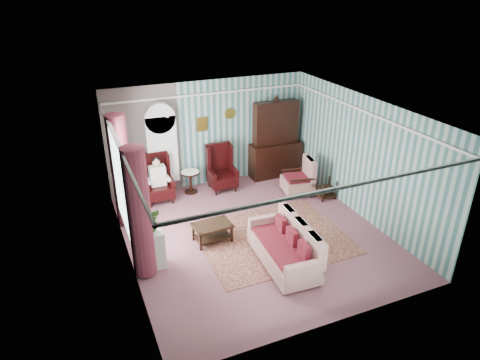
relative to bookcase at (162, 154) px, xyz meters
name	(u,v)px	position (x,y,z in m)	size (l,w,h in m)	color
floor	(254,235)	(1.35, -2.84, -1.12)	(6.00, 6.00, 0.00)	#804A59
room_shell	(225,154)	(0.73, -2.66, 0.89)	(5.53, 6.02, 2.91)	#3A6965
bookcase	(162,154)	(0.00, 0.00, 0.00)	(0.80, 0.28, 2.24)	white
dresser_hutch	(276,137)	(3.25, -0.12, 0.06)	(1.50, 0.56, 2.36)	black
wingback_left	(158,179)	(-0.25, -0.39, -0.50)	(0.76, 0.80, 1.25)	black
wingback_right	(222,168)	(1.50, -0.39, -0.50)	(0.76, 0.80, 1.25)	black
seated_woman	(158,180)	(-0.25, -0.39, -0.53)	(0.44, 0.40, 1.18)	silver
round_side_table	(191,182)	(0.65, -0.24, -0.82)	(0.50, 0.50, 0.60)	black
nest_table	(326,189)	(3.82, -1.94, -0.85)	(0.45, 0.38, 0.54)	black
plant_stand	(150,251)	(-1.05, -3.14, -0.72)	(0.55, 0.35, 0.80)	silver
rug	(272,238)	(1.65, -3.14, -1.11)	(3.20, 2.60, 0.01)	#4A1819
sofa	(284,242)	(1.42, -4.08, -0.57)	(1.92, 0.93, 1.09)	beige
floral_armchair	(298,175)	(3.25, -1.43, -0.57)	(0.83, 0.86, 1.10)	beige
coffee_table	(212,233)	(0.39, -2.71, -0.91)	(0.83, 0.54, 0.42)	black
potted_plant_a	(148,225)	(-1.05, -3.19, -0.11)	(0.37, 0.32, 0.41)	#265319
potted_plant_b	(153,220)	(-0.93, -3.08, -0.08)	(0.26, 0.21, 0.48)	#1A5119
potted_plant_c	(146,224)	(-1.07, -3.13, -0.11)	(0.23, 0.23, 0.41)	#1A4A17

